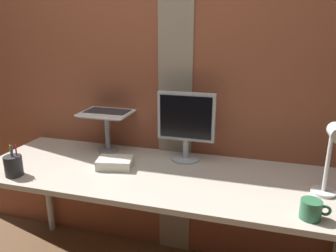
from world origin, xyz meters
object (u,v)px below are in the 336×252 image
object	(u,v)px
desk_lamp	(332,153)
pen_cup	(14,166)
coffee_mug	(311,209)
laptop	(111,101)
monitor	(186,121)

from	to	relation	value
desk_lamp	pen_cup	world-z (taller)	desk_lamp
coffee_mug	laptop	bearing A→B (deg)	154.48
laptop	pen_cup	world-z (taller)	laptop
desk_lamp	coffee_mug	distance (m)	0.29
desk_lamp	coffee_mug	bearing A→B (deg)	-114.14
monitor	pen_cup	world-z (taller)	monitor
monitor	desk_lamp	bearing A→B (deg)	-20.81
desk_lamp	coffee_mug	size ratio (longest dim) A/B	3.00
desk_lamp	pen_cup	bearing A→B (deg)	-172.90
monitor	laptop	bearing A→B (deg)	171.22
coffee_mug	pen_cup	bearing A→B (deg)	180.00
laptop	coffee_mug	world-z (taller)	laptop
pen_cup	coffee_mug	xyz separation A→B (m)	(1.52, -0.00, -0.02)
laptop	coffee_mug	bearing A→B (deg)	-25.52
monitor	coffee_mug	distance (m)	0.85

